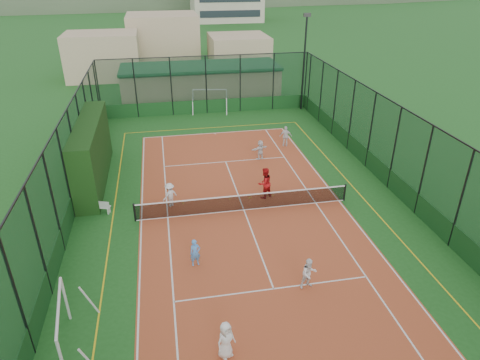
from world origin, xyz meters
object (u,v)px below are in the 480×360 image
(child_near_mid, at_px, (195,253))
(child_far_right, at_px, (286,136))
(floodlight_ne, at_px, (304,63))
(futsal_goal_far, at_px, (210,101))
(child_near_right, at_px, (309,273))
(clubhouse, at_px, (201,82))
(child_far_back, at_px, (260,150))
(coach, at_px, (265,183))
(white_bench, at_px, (97,206))
(futsal_goal_near, at_px, (64,328))
(child_near_left, at_px, (226,340))
(child_far_left, at_px, (170,195))

(child_near_mid, xyz_separation_m, child_far_right, (7.75, 12.53, 0.11))
(floodlight_ne, height_order, futsal_goal_far, floodlight_ne)
(floodlight_ne, distance_m, child_near_right, 24.46)
(clubhouse, bearing_deg, child_far_back, -81.21)
(coach, bearing_deg, futsal_goal_far, -113.56)
(clubhouse, xyz_separation_m, child_near_mid, (-3.02, -26.21, -0.91))
(white_bench, height_order, futsal_goal_far, futsal_goal_far)
(floodlight_ne, distance_m, futsal_goal_near, 29.79)
(child_near_right, xyz_separation_m, child_far_right, (3.30, 14.87, 0.06))
(floodlight_ne, relative_size, futsal_goal_far, 2.68)
(child_far_right, xyz_separation_m, child_far_back, (-2.33, -1.87, -0.09))
(child_near_left, xyz_separation_m, coach, (3.89, 10.55, 0.18))
(floodlight_ne, relative_size, child_far_back, 6.14)
(floodlight_ne, bearing_deg, child_near_mid, -119.19)
(child_near_mid, height_order, child_far_right, child_far_right)
(child_far_left, distance_m, child_far_right, 11.19)
(clubhouse, xyz_separation_m, futsal_goal_near, (-7.84, -30.04, -0.58))
(clubhouse, distance_m, child_far_back, 15.76)
(white_bench, relative_size, child_far_back, 1.06)
(floodlight_ne, relative_size, child_near_left, 5.62)
(clubhouse, xyz_separation_m, white_bench, (-7.80, -20.76, -1.17))
(floodlight_ne, distance_m, child_near_mid, 24.08)
(white_bench, relative_size, futsal_goal_far, 0.46)
(floodlight_ne, height_order, child_near_mid, floodlight_ne)
(floodlight_ne, bearing_deg, futsal_goal_far, 174.50)
(clubhouse, bearing_deg, child_far_right, -70.91)
(floodlight_ne, xyz_separation_m, coach, (-7.17, -15.40, -3.20))
(clubhouse, height_order, futsal_goal_far, clubhouse)
(child_near_left, distance_m, child_far_back, 16.54)
(child_near_left, xyz_separation_m, child_near_right, (3.90, 2.81, -0.03))
(white_bench, height_order, coach, coach)
(floodlight_ne, relative_size, clubhouse, 0.54)
(floodlight_ne, relative_size, child_far_right, 5.43)
(futsal_goal_far, relative_size, child_near_right, 2.19)
(child_far_right, bearing_deg, child_near_left, 80.36)
(futsal_goal_near, xyz_separation_m, child_far_left, (3.94, 9.24, -0.29))
(child_near_left, relative_size, child_far_left, 1.05)
(child_near_left, height_order, child_far_right, child_far_right)
(futsal_goal_far, bearing_deg, clubhouse, 103.56)
(clubhouse, distance_m, child_near_left, 31.46)
(child_near_right, height_order, child_far_back, child_near_right)
(white_bench, relative_size, child_far_right, 0.94)
(futsal_goal_far, bearing_deg, child_far_left, -95.08)
(child_far_left, bearing_deg, child_near_right, 89.69)
(child_far_left, bearing_deg, child_far_back, -175.10)
(white_bench, distance_m, coach, 9.24)
(futsal_goal_far, xyz_separation_m, coach, (1.10, -16.20, -0.07))
(futsal_goal_near, bearing_deg, child_far_left, -30.61)
(futsal_goal_far, relative_size, coach, 1.68)
(futsal_goal_near, bearing_deg, child_near_left, -111.21)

